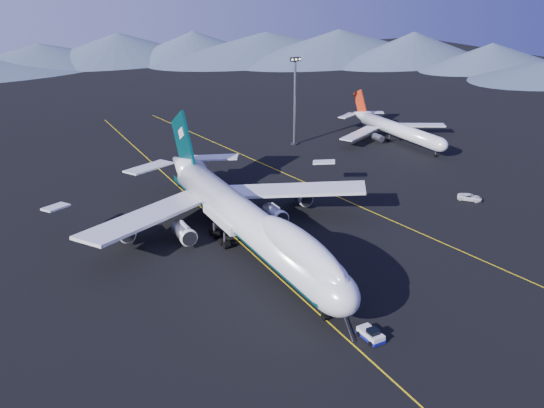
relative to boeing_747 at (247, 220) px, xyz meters
name	(u,v)px	position (x,y,z in m)	size (l,w,h in m)	color
ground	(248,249)	(0.00, -0.03, -5.81)	(500.00, 500.00, 0.00)	black
taxiway_line_main	(248,249)	(0.00, -0.03, -5.80)	(0.25, 220.00, 0.01)	gold
taxiway_line_side	(352,203)	(30.00, 9.97, -5.80)	(0.25, 200.00, 0.01)	gold
boeing_747	(247,220)	(0.00, 0.00, 0.00)	(59.62, 72.43, 19.37)	silver
pushback_tug	(371,335)	(3.00, -33.52, -5.24)	(2.53, 4.25, 1.82)	silver
second_jet	(396,129)	(69.15, 44.47, -2.14)	(37.78, 42.68, 12.15)	silver
service_van	(470,197)	(53.82, -0.71, -5.08)	(2.43, 5.28, 1.47)	white
floodlight_mast	(295,101)	(41.48, 55.64, 6.68)	(3.05, 2.29, 24.66)	black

